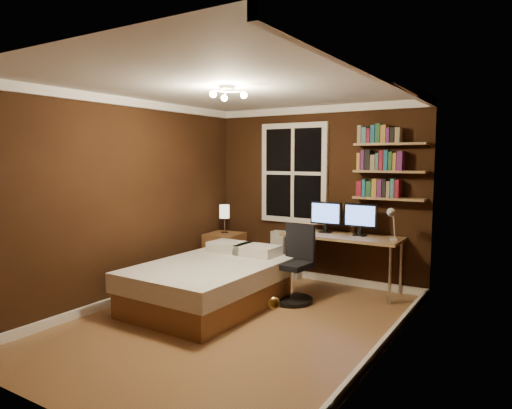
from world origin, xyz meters
The scene contains 24 objects.
floor centered at (0.00, 0.00, 0.00)m, with size 4.20×4.20×0.00m, color brown.
wall_back centered at (0.00, 2.10, 1.25)m, with size 3.20×0.04×2.50m, color black.
wall_left centered at (-1.60, 0.00, 1.25)m, with size 0.04×4.20×2.50m, color black.
wall_right centered at (1.60, 0.00, 1.25)m, with size 0.04×4.20×2.50m, color black.
ceiling centered at (0.00, 0.00, 2.50)m, with size 3.20×4.20×0.02m, color white.
window centered at (-0.35, 2.06, 1.55)m, with size 1.06×0.06×1.46m, color white.
door centered at (1.59, -1.55, 1.02)m, with size 0.03×0.82×2.05m, color black, non-canonical shape.
door_knob centered at (1.55, -1.85, 1.00)m, with size 0.06×0.06×0.06m, color gold.
ceiling_fixture centered at (0.00, -0.10, 2.40)m, with size 0.44×0.44×0.18m, color beige, non-canonical shape.
bookshelf_lower centered at (1.08, 1.98, 1.25)m, with size 0.92×0.22×0.03m, color #9B754B.
books_row_lower centered at (1.08, 1.98, 1.38)m, with size 0.54×0.16×0.23m, color maroon, non-canonical shape.
bookshelf_middle centered at (1.08, 1.98, 1.60)m, with size 0.92×0.22×0.03m, color #9B754B.
books_row_middle centered at (1.08, 1.98, 1.73)m, with size 0.60×0.16×0.23m, color #1B5C7D, non-canonical shape.
bookshelf_upper centered at (1.08, 1.98, 1.95)m, with size 0.92×0.22×0.03m, color #9B754B.
books_row_upper centered at (1.08, 1.98, 2.08)m, with size 0.54×0.16×0.23m, color #255734, non-canonical shape.
bed centered at (-0.56, 0.32, 0.28)m, with size 1.41×1.93×0.65m.
nightstand centered at (-1.30, 1.63, 0.32)m, with size 0.51×0.51×0.63m, color brown.
bedside_lamp centered at (-1.30, 1.63, 0.85)m, with size 0.15×0.15×0.43m, color beige, non-canonical shape.
radiator centered at (-0.42, 1.98, 0.34)m, with size 0.46×0.16×0.68m, color silver.
desk centered at (0.52, 1.78, 0.69)m, with size 1.57×0.59×0.75m.
monitor_left centered at (0.25, 1.86, 0.96)m, with size 0.45×0.12×0.43m, color black, non-canonical shape.
monitor_right centered at (0.74, 1.86, 0.96)m, with size 0.45×0.12×0.43m, color black, non-canonical shape.
desk_lamp centered at (1.21, 1.69, 0.97)m, with size 0.14×0.32×0.44m, color silver, non-canonical shape.
office_chair centered at (0.20, 1.01, 0.36)m, with size 0.52×0.52×0.95m.
Camera 1 is at (2.72, -3.92, 1.78)m, focal length 32.00 mm.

